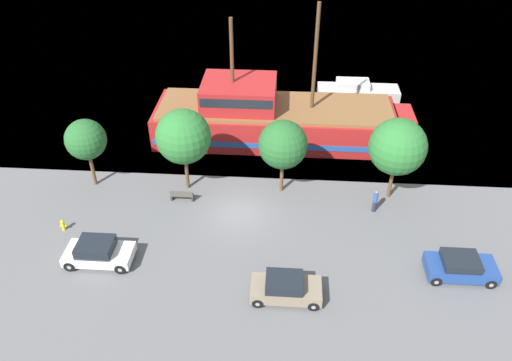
{
  "coord_description": "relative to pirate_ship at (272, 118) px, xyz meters",
  "views": [
    {
      "loc": [
        2.88,
        -25.44,
        21.1
      ],
      "look_at": [
        0.99,
        2.0,
        1.2
      ],
      "focal_mm": 35.0,
      "sensor_mm": 36.0,
      "label": 1
    }
  ],
  "objects": [
    {
      "name": "parked_car_curb_front",
      "position": [
        11.32,
        -14.64,
        -1.07
      ],
      "size": [
        3.86,
        1.92,
        1.38
      ],
      "color": "navy",
      "rests_on": "ground_plane"
    },
    {
      "name": "tree_row_west",
      "position": [
        8.42,
        -7.42,
        2.26
      ],
      "size": [
        3.75,
        3.75,
        5.91
      ],
      "color": "brown",
      "rests_on": "ground_plane"
    },
    {
      "name": "ground_plane",
      "position": [
        -1.71,
        -9.85,
        -1.77
      ],
      "size": [
        160.0,
        160.0,
        0.0
      ],
      "primitive_type": "plane",
      "color": "#5B5B5E"
    },
    {
      "name": "water_surface",
      "position": [
        -1.71,
        34.15,
        -1.77
      ],
      "size": [
        80.0,
        80.0,
        0.0
      ],
      "primitive_type": "plane",
      "color": "teal",
      "rests_on": "ground"
    },
    {
      "name": "pedestrian_walking_near",
      "position": [
        7.21,
        -9.1,
        -0.93
      ],
      "size": [
        0.32,
        0.32,
        1.66
      ],
      "color": "#232838",
      "rests_on": "ground_plane"
    },
    {
      "name": "pirate_ship",
      "position": [
        0.0,
        0.0,
        0.0
      ],
      "size": [
        20.36,
        5.92,
        10.96
      ],
      "color": "#A31E1E",
      "rests_on": "water_surface"
    },
    {
      "name": "bench_promenade_east",
      "position": [
        -5.7,
        -8.86,
        -1.34
      ],
      "size": [
        1.55,
        0.45,
        0.85
      ],
      "color": "#4C4742",
      "rests_on": "ground_plane"
    },
    {
      "name": "moored_boat_dockside",
      "position": [
        7.65,
        7.81,
        -1.13
      ],
      "size": [
        7.48,
        2.27,
        1.64
      ],
      "color": "#B7B2A8",
      "rests_on": "water_surface"
    },
    {
      "name": "tree_row_mideast",
      "position": [
        -5.57,
        -7.33,
        2.39
      ],
      "size": [
        3.7,
        3.7,
        6.02
      ],
      "color": "brown",
      "rests_on": "ground_plane"
    },
    {
      "name": "fire_hydrant",
      "position": [
        -12.63,
        -12.35,
        -1.36
      ],
      "size": [
        0.42,
        0.25,
        0.76
      ],
      "color": "yellow",
      "rests_on": "ground_plane"
    },
    {
      "name": "parked_car_curb_mid",
      "position": [
        1.5,
        -16.9,
        -1.07
      ],
      "size": [
        3.82,
        1.84,
        1.41
      ],
      "color": "#7F705B",
      "rests_on": "ground_plane"
    },
    {
      "name": "tree_row_east",
      "position": [
        -12.25,
        -7.38,
        1.91
      ],
      "size": [
        2.78,
        2.78,
        5.08
      ],
      "color": "brown",
      "rests_on": "ground_plane"
    },
    {
      "name": "tree_row_midwest",
      "position": [
        1.01,
        -7.21,
        1.98
      ],
      "size": [
        3.29,
        3.29,
        5.4
      ],
      "color": "brown",
      "rests_on": "ground_plane"
    },
    {
      "name": "parked_car_curb_rear",
      "position": [
        -9.45,
        -14.92,
        -1.05
      ],
      "size": [
        3.92,
        1.98,
        1.46
      ],
      "color": "white",
      "rests_on": "ground_plane"
    }
  ]
}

